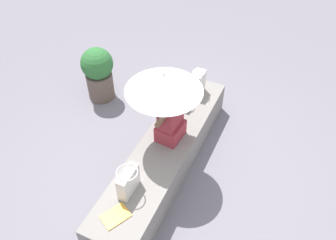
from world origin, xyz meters
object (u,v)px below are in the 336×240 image
at_px(planter_near, 98,72).
at_px(handbag_black, 198,83).
at_px(shoulder_bag_spare, 128,181).
at_px(person_seated, 171,114).
at_px(parasol, 164,83).
at_px(magazine, 116,216).
at_px(tote_bag_canvas, 184,97).

bearing_deg(planter_near, handbag_black, -82.21).
height_order(shoulder_bag_spare, planter_near, planter_near).
relative_size(person_seated, parasol, 0.89).
height_order(parasol, magazine, parasol).
height_order(handbag_black, tote_bag_canvas, handbag_black).
height_order(shoulder_bag_spare, magazine, shoulder_bag_spare).
xyz_separation_m(person_seated, shoulder_bag_spare, (-0.92, 0.07, -0.23)).
distance_m(magazine, planter_near, 2.54).
bearing_deg(magazine, handbag_black, 26.83).
xyz_separation_m(person_seated, tote_bag_canvas, (0.66, 0.10, -0.26)).
distance_m(handbag_black, planter_near, 1.58).
distance_m(parasol, tote_bag_canvas, 1.06).
xyz_separation_m(handbag_black, tote_bag_canvas, (-0.32, 0.08, -0.05)).
height_order(person_seated, shoulder_bag_spare, person_seated).
bearing_deg(shoulder_bag_spare, planter_near, 41.68).
relative_size(person_seated, shoulder_bag_spare, 2.79).
bearing_deg(planter_near, tote_bag_canvas, -94.07).
height_order(parasol, planter_near, parasol).
bearing_deg(tote_bag_canvas, magazine, -178.38).
bearing_deg(handbag_black, shoulder_bag_spare, 178.25).
distance_m(person_seated, planter_near, 1.79).
height_order(parasol, handbag_black, parasol).
bearing_deg(parasol, tote_bag_canvas, 3.92).
bearing_deg(shoulder_bag_spare, magazine, -175.03).
xyz_separation_m(parasol, handbag_black, (1.05, -0.03, -0.71)).
bearing_deg(magazine, parasol, 27.75).
bearing_deg(planter_near, magazine, -142.92).
distance_m(parasol, planter_near, 1.95).
relative_size(tote_bag_canvas, planter_near, 0.30).
bearing_deg(shoulder_bag_spare, person_seated, -4.57).
xyz_separation_m(person_seated, planter_near, (0.77, 1.58, -0.36)).
height_order(person_seated, parasol, parasol).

